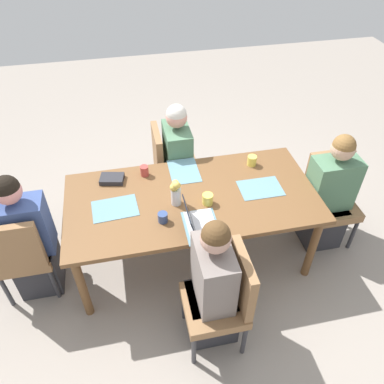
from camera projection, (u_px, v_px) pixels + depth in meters
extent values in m
plane|color=gray|center=(192.00, 254.00, 3.64)|extent=(10.00, 10.00, 0.00)
cube|color=brown|center=(192.00, 198.00, 3.16)|extent=(2.08, 1.02, 0.04)
cylinder|color=brown|center=(82.00, 287.00, 2.94)|extent=(0.07, 0.07, 0.70)
cylinder|color=brown|center=(312.00, 248.00, 3.24)|extent=(0.07, 0.07, 0.70)
cylinder|color=brown|center=(83.00, 212.00, 3.57)|extent=(0.07, 0.07, 0.70)
cylinder|color=brown|center=(275.00, 184.00, 3.87)|extent=(0.07, 0.07, 0.70)
cube|color=olive|center=(26.00, 252.00, 3.13)|extent=(0.44, 0.44, 0.08)
cube|color=olive|center=(12.00, 249.00, 2.81)|extent=(0.42, 0.06, 0.45)
cylinder|color=#333338|center=(13.00, 256.00, 3.38)|extent=(0.04, 0.04, 0.37)
cylinder|color=#333338|center=(57.00, 249.00, 3.44)|extent=(0.04, 0.04, 0.37)
cylinder|color=#333338|center=(7.00, 291.00, 3.10)|extent=(0.04, 0.04, 0.37)
cylinder|color=#333338|center=(55.00, 283.00, 3.16)|extent=(0.04, 0.04, 0.37)
cube|color=#2D2D33|center=(39.00, 265.00, 3.26)|extent=(0.34, 0.36, 0.45)
cube|color=#384C84|center=(23.00, 227.00, 2.94)|extent=(0.40, 0.24, 0.50)
sphere|color=#D48783|center=(8.00, 191.00, 2.70)|extent=(0.20, 0.20, 0.20)
sphere|color=black|center=(6.00, 188.00, 2.68)|extent=(0.19, 0.19, 0.19)
cube|color=olive|center=(214.00, 305.00, 2.76)|extent=(0.44, 0.44, 0.08)
cube|color=olive|center=(242.00, 279.00, 2.61)|extent=(0.06, 0.42, 0.45)
cylinder|color=#333338|center=(194.00, 350.00, 2.73)|extent=(0.04, 0.04, 0.37)
cylinder|color=#333338|center=(184.00, 304.00, 3.01)|extent=(0.04, 0.04, 0.37)
cylinder|color=#333338|center=(244.00, 340.00, 2.79)|extent=(0.04, 0.04, 0.37)
cylinder|color=#333338|center=(230.00, 296.00, 3.07)|extent=(0.04, 0.04, 0.37)
cube|color=#2D2D33|center=(211.00, 312.00, 2.92)|extent=(0.36, 0.34, 0.45)
cube|color=slate|center=(213.00, 274.00, 2.61)|extent=(0.24, 0.40, 0.50)
sphere|color=tan|center=(216.00, 238.00, 2.36)|extent=(0.20, 0.20, 0.20)
sphere|color=#51381E|center=(216.00, 235.00, 2.34)|extent=(0.19, 0.19, 0.19)
cube|color=olive|center=(330.00, 206.00, 3.54)|extent=(0.44, 0.44, 0.08)
cube|color=olive|center=(328.00, 172.00, 3.50)|extent=(0.42, 0.06, 0.45)
cylinder|color=#333338|center=(353.00, 234.00, 3.58)|extent=(0.04, 0.04, 0.37)
cylinder|color=#333338|center=(315.00, 241.00, 3.52)|extent=(0.04, 0.04, 0.37)
cylinder|color=#333338|center=(333.00, 207.00, 3.86)|extent=(0.04, 0.04, 0.37)
cylinder|color=#333338|center=(299.00, 212.00, 3.80)|extent=(0.04, 0.04, 0.37)
cube|color=#2D2D33|center=(320.00, 221.00, 3.65)|extent=(0.34, 0.36, 0.45)
cube|color=#4C7556|center=(332.00, 183.00, 3.34)|extent=(0.40, 0.24, 0.50)
sphere|color=tan|center=(343.00, 149.00, 3.09)|extent=(0.20, 0.20, 0.20)
sphere|color=brown|center=(344.00, 146.00, 3.07)|extent=(0.19, 0.19, 0.19)
cube|color=olive|center=(177.00, 170.00, 3.95)|extent=(0.44, 0.44, 0.08)
cube|color=olive|center=(158.00, 151.00, 3.75)|extent=(0.06, 0.42, 0.45)
cylinder|color=#333338|center=(191.00, 173.00, 4.27)|extent=(0.04, 0.04, 0.37)
cylinder|color=#333338|center=(199.00, 195.00, 3.99)|extent=(0.04, 0.04, 0.37)
cylinder|color=#333338|center=(158.00, 178.00, 4.21)|extent=(0.04, 0.04, 0.37)
cylinder|color=#333338|center=(163.00, 201.00, 3.93)|extent=(0.04, 0.04, 0.37)
cube|color=#2D2D33|center=(179.00, 187.00, 4.03)|extent=(0.36, 0.34, 0.45)
cube|color=#4C7556|center=(178.00, 150.00, 3.72)|extent=(0.24, 0.40, 0.50)
sphere|color=tan|center=(177.00, 117.00, 3.47)|extent=(0.20, 0.20, 0.20)
sphere|color=beige|center=(176.00, 114.00, 3.45)|extent=(0.19, 0.19, 0.19)
cylinder|color=silver|center=(176.00, 196.00, 3.03)|extent=(0.08, 0.08, 0.15)
sphere|color=gold|center=(178.00, 185.00, 2.96)|extent=(0.05, 0.05, 0.05)
cylinder|color=#477A3D|center=(178.00, 187.00, 2.97)|extent=(0.01, 0.01, 0.04)
sphere|color=gold|center=(175.00, 183.00, 2.96)|extent=(0.06, 0.06, 0.06)
cylinder|color=#477A3D|center=(176.00, 186.00, 2.98)|extent=(0.01, 0.01, 0.05)
sphere|color=gold|center=(175.00, 185.00, 2.96)|extent=(0.06, 0.06, 0.06)
cylinder|color=#477A3D|center=(175.00, 187.00, 2.97)|extent=(0.01, 0.01, 0.05)
sphere|color=gold|center=(174.00, 187.00, 2.95)|extent=(0.06, 0.06, 0.06)
cylinder|color=#477A3D|center=(174.00, 189.00, 2.97)|extent=(0.01, 0.01, 0.03)
sphere|color=gold|center=(176.00, 185.00, 2.93)|extent=(0.06, 0.06, 0.06)
cylinder|color=#477A3D|center=(176.00, 188.00, 2.95)|extent=(0.01, 0.01, 0.06)
cube|color=slate|center=(115.00, 208.00, 3.04)|extent=(0.38, 0.28, 0.00)
cube|color=slate|center=(201.00, 226.00, 2.89)|extent=(0.26, 0.36, 0.00)
cube|color=slate|center=(260.00, 188.00, 3.22)|extent=(0.36, 0.26, 0.00)
cube|color=slate|center=(184.00, 171.00, 3.40)|extent=(0.26, 0.36, 0.00)
cube|color=silver|center=(201.00, 225.00, 2.88)|extent=(0.22, 0.32, 0.02)
cube|color=black|center=(190.00, 217.00, 2.80)|extent=(0.06, 0.31, 0.19)
cylinder|color=#AD3D38|center=(144.00, 171.00, 3.33)|extent=(0.07, 0.07, 0.09)
cylinder|color=#DBC64C|center=(252.00, 161.00, 3.44)|extent=(0.08, 0.08, 0.09)
cylinder|color=#33477A|center=(163.00, 217.00, 2.91)|extent=(0.08, 0.08, 0.08)
cylinder|color=#DBC64C|center=(208.00, 199.00, 3.05)|extent=(0.09, 0.09, 0.09)
cube|color=#28282D|center=(112.00, 179.00, 3.28)|extent=(0.22, 0.18, 0.04)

